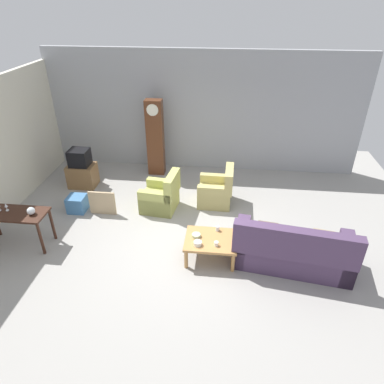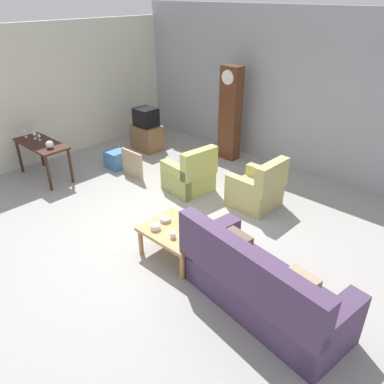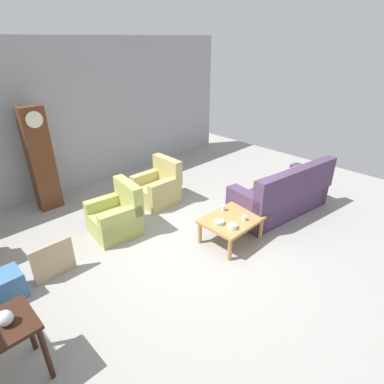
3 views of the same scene
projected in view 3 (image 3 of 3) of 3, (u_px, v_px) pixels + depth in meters
name	position (u px, v px, depth m)	size (l,w,h in m)	color
ground_plane	(194.00, 243.00, 5.33)	(10.40, 10.40, 0.00)	#999691
garage_door_wall	(80.00, 115.00, 6.90)	(8.40, 0.16, 3.20)	#9EA0A5
couch_floral	(282.00, 196.00, 6.13)	(2.20, 1.17, 1.04)	#4C3856
armchair_olive_near	(117.00, 217.00, 5.51)	(0.87, 0.85, 0.92)	tan
armchair_olive_far	(158.00, 189.00, 6.55)	(0.81, 0.78, 0.92)	tan
coffee_table_wood	(231.00, 222.00, 5.25)	(0.96, 0.76, 0.44)	#B27F47
grandfather_clock	(41.00, 160.00, 6.02)	(0.44, 0.30, 2.06)	#562D19
framed_picture_leaning	(53.00, 261.00, 4.48)	(0.60, 0.05, 0.56)	tan
storage_box_blue	(7.00, 286.00, 4.16)	(0.40, 0.38, 0.38)	teal
glass_dome_cloche	(5.00, 318.00, 2.89)	(0.15, 0.15, 0.15)	silver
cup_white_porcelain	(244.00, 218.00, 5.15)	(0.08, 0.08, 0.08)	white
cup_blue_rimmed	(223.00, 208.00, 5.44)	(0.07, 0.07, 0.10)	silver
bowl_white_stacked	(232.00, 226.00, 4.93)	(0.15, 0.15, 0.08)	white
bowl_shallow_green	(219.00, 222.00, 5.06)	(0.16, 0.16, 0.06)	#B2C69E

